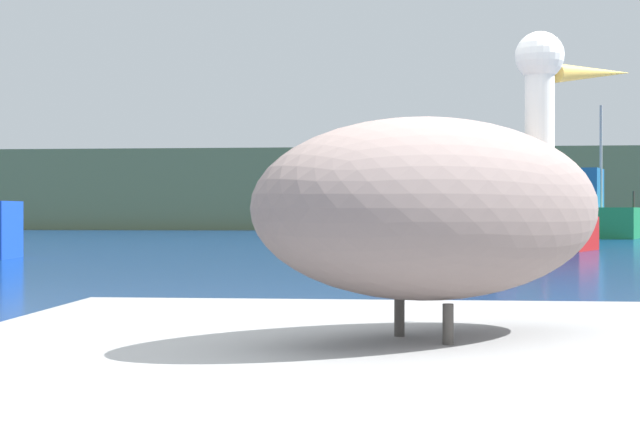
% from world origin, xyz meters
% --- Properties ---
extents(hillside_backdrop, '(140.00, 10.10, 5.12)m').
position_xyz_m(hillside_backdrop, '(0.00, 60.10, 2.56)').
color(hillside_backdrop, '#6B7A51').
rests_on(hillside_backdrop, ground).
extents(pelican, '(1.32, 1.22, 0.91)m').
position_xyz_m(pelican, '(0.07, 0.10, 1.17)').
color(pelican, gray).
rests_on(pelican, pier_dock).
extents(fishing_boat_green, '(7.91, 4.92, 5.76)m').
position_xyz_m(fishing_boat_green, '(6.56, 39.77, 0.99)').
color(fishing_boat_green, '#1E8C4C').
rests_on(fishing_boat_green, ground).
extents(fishing_boat_red, '(7.01, 4.89, 5.01)m').
position_xyz_m(fishing_boat_red, '(2.29, 27.23, 0.79)').
color(fishing_boat_red, red).
rests_on(fishing_boat_red, ground).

